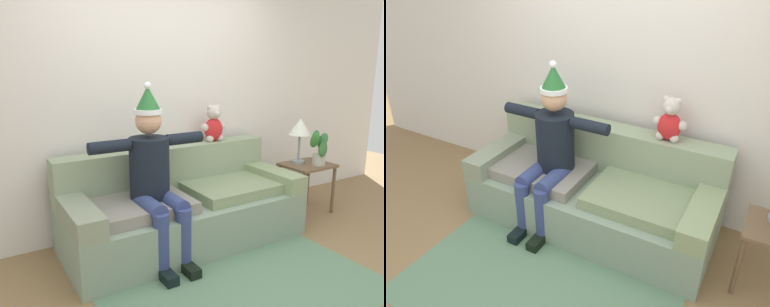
% 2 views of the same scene
% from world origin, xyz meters
% --- Properties ---
extents(ground_plane, '(10.00, 10.00, 0.00)m').
position_xyz_m(ground_plane, '(0.00, 0.00, 0.00)').
color(ground_plane, olive).
extents(back_wall, '(7.00, 0.10, 2.70)m').
position_xyz_m(back_wall, '(0.00, 1.55, 1.35)').
color(back_wall, silver).
rests_on(back_wall, ground_plane).
extents(couch, '(2.20, 0.92, 0.86)m').
position_xyz_m(couch, '(0.00, 1.02, 0.33)').
color(couch, gray).
rests_on(couch, ground_plane).
extents(person_seated, '(1.02, 0.77, 1.50)m').
position_xyz_m(person_seated, '(-0.36, 0.85, 0.75)').
color(person_seated, black).
rests_on(person_seated, ground_plane).
extents(teddy_bear, '(0.29, 0.17, 0.38)m').
position_xyz_m(teddy_bear, '(0.54, 1.30, 1.03)').
color(teddy_bear, red).
rests_on(teddy_bear, couch).
extents(area_rug, '(2.07, 1.10, 0.01)m').
position_xyz_m(area_rug, '(0.00, -0.05, 0.00)').
color(area_rug, slate).
rests_on(area_rug, ground_plane).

